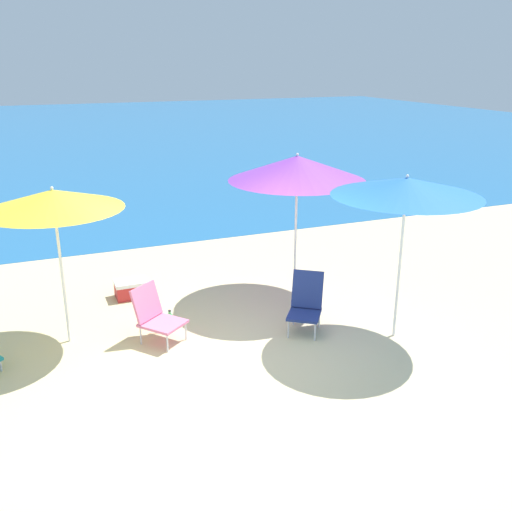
{
  "coord_description": "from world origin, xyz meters",
  "views": [
    {
      "loc": [
        -2.04,
        -5.83,
        3.58
      ],
      "look_at": [
        0.76,
        1.04,
        1.0
      ],
      "focal_mm": 40.0,
      "sensor_mm": 36.0,
      "label": 1
    }
  ],
  "objects_px": {
    "beach_umbrella_purple": "(297,168)",
    "beach_chair_pink": "(155,314)",
    "cooler_box": "(132,289)",
    "beach_umbrella_blue": "(407,187)",
    "beach_umbrella_yellow": "(53,200)",
    "beach_chair_navy": "(306,302)",
    "water_bottle": "(170,319)"
  },
  "relations": [
    {
      "from": "beach_umbrella_purple",
      "to": "beach_chair_pink",
      "type": "bearing_deg",
      "value": -163.29
    },
    {
      "from": "beach_umbrella_purple",
      "to": "beach_umbrella_yellow",
      "type": "xyz_separation_m",
      "value": [
        -3.48,
        -0.31,
        -0.1
      ]
    },
    {
      "from": "beach_umbrella_yellow",
      "to": "beach_umbrella_purple",
      "type": "bearing_deg",
      "value": 5.1
    },
    {
      "from": "beach_umbrella_purple",
      "to": "cooler_box",
      "type": "bearing_deg",
      "value": 160.28
    },
    {
      "from": "water_bottle",
      "to": "beach_umbrella_blue",
      "type": "bearing_deg",
      "value": -28.62
    },
    {
      "from": "beach_umbrella_blue",
      "to": "beach_chair_pink",
      "type": "bearing_deg",
      "value": 160.16
    },
    {
      "from": "beach_chair_pink",
      "to": "cooler_box",
      "type": "relative_size",
      "value": 1.49
    },
    {
      "from": "beach_umbrella_blue",
      "to": "beach_umbrella_purple",
      "type": "height_order",
      "value": "beach_umbrella_purple"
    },
    {
      "from": "beach_umbrella_purple",
      "to": "beach_chair_navy",
      "type": "height_order",
      "value": "beach_umbrella_purple"
    },
    {
      "from": "beach_umbrella_blue",
      "to": "beach_umbrella_yellow",
      "type": "height_order",
      "value": "beach_umbrella_blue"
    },
    {
      "from": "beach_umbrella_blue",
      "to": "cooler_box",
      "type": "height_order",
      "value": "beach_umbrella_blue"
    },
    {
      "from": "beach_umbrella_blue",
      "to": "beach_umbrella_purple",
      "type": "xyz_separation_m",
      "value": [
        -0.63,
        1.81,
        -0.03
      ]
    },
    {
      "from": "water_bottle",
      "to": "beach_umbrella_purple",
      "type": "bearing_deg",
      "value": 8.46
    },
    {
      "from": "water_bottle",
      "to": "cooler_box",
      "type": "relative_size",
      "value": 0.42
    },
    {
      "from": "beach_chair_navy",
      "to": "beach_umbrella_yellow",
      "type": "bearing_deg",
      "value": -159.97
    },
    {
      "from": "beach_umbrella_yellow",
      "to": "beach_chair_navy",
      "type": "relative_size",
      "value": 2.61
    },
    {
      "from": "beach_umbrella_purple",
      "to": "beach_chair_navy",
      "type": "relative_size",
      "value": 2.81
    },
    {
      "from": "cooler_box",
      "to": "beach_umbrella_purple",
      "type": "bearing_deg",
      "value": -19.72
    },
    {
      "from": "beach_umbrella_yellow",
      "to": "beach_umbrella_blue",
      "type": "bearing_deg",
      "value": -20.05
    },
    {
      "from": "beach_chair_pink",
      "to": "cooler_box",
      "type": "height_order",
      "value": "beach_chair_pink"
    },
    {
      "from": "beach_umbrella_blue",
      "to": "beach_umbrella_yellow",
      "type": "xyz_separation_m",
      "value": [
        -4.11,
        1.5,
        -0.12
      ]
    },
    {
      "from": "beach_umbrella_blue",
      "to": "beach_umbrella_purple",
      "type": "distance_m",
      "value": 1.92
    },
    {
      "from": "beach_umbrella_purple",
      "to": "beach_umbrella_yellow",
      "type": "height_order",
      "value": "beach_umbrella_purple"
    },
    {
      "from": "beach_umbrella_yellow",
      "to": "beach_chair_navy",
      "type": "distance_m",
      "value": 3.55
    },
    {
      "from": "beach_umbrella_purple",
      "to": "beach_umbrella_blue",
      "type": "bearing_deg",
      "value": -70.78
    },
    {
      "from": "beach_umbrella_purple",
      "to": "beach_chair_navy",
      "type": "bearing_deg",
      "value": -108.72
    },
    {
      "from": "beach_chair_pink",
      "to": "water_bottle",
      "type": "bearing_deg",
      "value": 16.62
    },
    {
      "from": "beach_umbrella_purple",
      "to": "cooler_box",
      "type": "distance_m",
      "value": 3.2
    },
    {
      "from": "water_bottle",
      "to": "cooler_box",
      "type": "bearing_deg",
      "value": 105.11
    },
    {
      "from": "beach_umbrella_blue",
      "to": "beach_chair_navy",
      "type": "relative_size",
      "value": 2.76
    },
    {
      "from": "water_bottle",
      "to": "beach_chair_pink",
      "type": "bearing_deg",
      "value": -124.97
    },
    {
      "from": "cooler_box",
      "to": "beach_chair_navy",
      "type": "bearing_deg",
      "value": -45.17
    }
  ]
}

